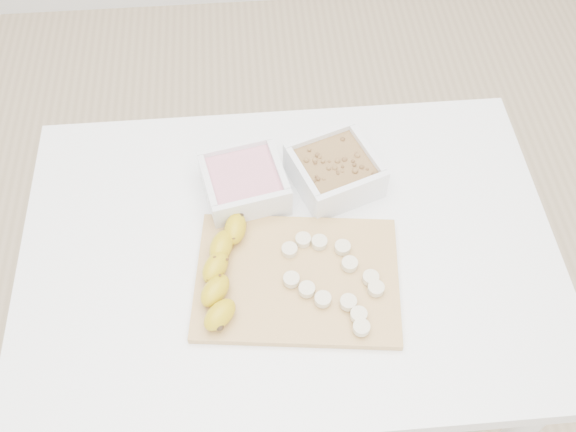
{
  "coord_description": "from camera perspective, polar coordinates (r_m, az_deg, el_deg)",
  "views": [
    {
      "loc": [
        -0.06,
        -0.63,
        1.76
      ],
      "look_at": [
        0.0,
        0.03,
        0.81
      ],
      "focal_mm": 40.0,
      "sensor_mm": 36.0,
      "label": 1
    }
  ],
  "objects": [
    {
      "name": "banana",
      "position": [
        1.13,
        -5.8,
        -4.98
      ],
      "size": [
        0.14,
        0.24,
        0.04
      ],
      "primitive_type": null,
      "rotation": [
        0.0,
        0.0,
        -0.39
      ],
      "color": "#BA9B10",
      "rests_on": "cutting_board"
    },
    {
      "name": "bowl_yogurt",
      "position": [
        1.24,
        -3.92,
        2.98
      ],
      "size": [
        0.18,
        0.18,
        0.07
      ],
      "color": "white",
      "rests_on": "table"
    },
    {
      "name": "banana_slices",
      "position": [
        1.14,
        4.06,
        -5.51
      ],
      "size": [
        0.17,
        0.21,
        0.02
      ],
      "color": "beige",
      "rests_on": "cutting_board"
    },
    {
      "name": "ground",
      "position": [
        1.87,
        0.08,
        -15.09
      ],
      "size": [
        3.5,
        3.5,
        0.0
      ],
      "primitive_type": "plane",
      "color": "#C6AD89",
      "rests_on": "ground"
    },
    {
      "name": "table",
      "position": [
        1.28,
        0.11,
        -5.11
      ],
      "size": [
        1.0,
        0.7,
        0.75
      ],
      "color": "white",
      "rests_on": "ground"
    },
    {
      "name": "cutting_board",
      "position": [
        1.15,
        0.82,
        -5.55
      ],
      "size": [
        0.39,
        0.3,
        0.01
      ],
      "primitive_type": "cube",
      "rotation": [
        0.0,
        0.0,
        -0.12
      ],
      "color": "tan",
      "rests_on": "table"
    },
    {
      "name": "bowl_granola",
      "position": [
        1.26,
        4.17,
        4.08
      ],
      "size": [
        0.2,
        0.2,
        0.07
      ],
      "color": "white",
      "rests_on": "table"
    }
  ]
}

